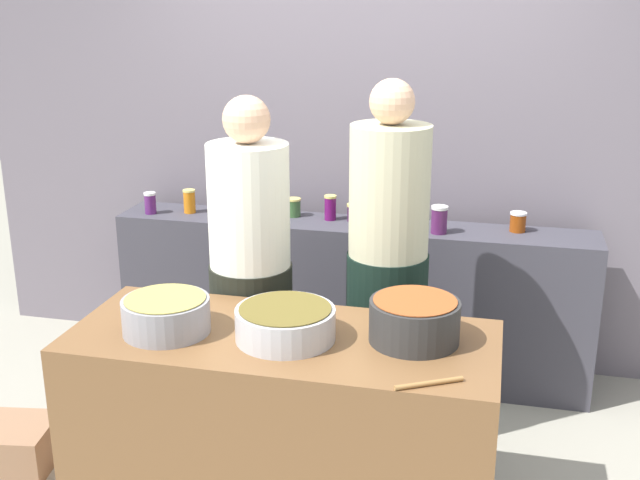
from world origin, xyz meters
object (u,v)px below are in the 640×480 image
preserve_jar_5 (379,217)px  cook_in_cap (387,289)px  cooking_pot_right (414,321)px  cook_with_tongs (251,296)px  preserve_jar_0 (150,203)px  bread_crate (7,446)px  preserve_jar_4 (355,212)px  preserve_jar_1 (189,201)px  wooden_spoon (429,383)px  cooking_pot_center (285,324)px  preserve_jar_2 (294,207)px  preserve_jar_6 (439,220)px  preserve_jar_7 (518,222)px  preserve_jar_3 (330,208)px  cooking_pot_left (166,315)px

preserve_jar_5 → cook_in_cap: (0.15, -0.64, -0.17)m
cooking_pot_right → cook_with_tongs: cook_with_tongs is taller
preserve_jar_0 → bread_crate: preserve_jar_0 is taller
preserve_jar_4 → cook_in_cap: size_ratio=0.06×
preserve_jar_1 → wooden_spoon: bearing=-47.0°
preserve_jar_0 → cooking_pot_center: preserve_jar_0 is taller
preserve_jar_0 → preserve_jar_2: preserve_jar_0 is taller
preserve_jar_2 → preserve_jar_6: size_ratio=0.71×
preserve_jar_4 → preserve_jar_7: (0.90, 0.00, 0.00)m
preserve_jar_1 → cook_with_tongs: 1.09m
preserve_jar_7 → preserve_jar_4: bearing=-179.8°
preserve_jar_0 → preserve_jar_5: (1.34, 0.02, 0.00)m
preserve_jar_6 → cooking_pot_right: size_ratio=0.43×
preserve_jar_0 → cook_in_cap: (1.49, -0.62, -0.17)m
cooking_pot_center → cook_with_tongs: 0.69m
cook_in_cap → preserve_jar_6: bearing=73.7°
cooking_pot_right → bread_crate: size_ratio=0.81×
preserve_jar_3 → cooking_pot_right: 1.52m
preserve_jar_3 → preserve_jar_7: size_ratio=1.33×
preserve_jar_2 → preserve_jar_3: size_ratio=0.75×
preserve_jar_6 → preserve_jar_3: bearing=169.4°
preserve_jar_0 → preserve_jar_3: bearing=6.3°
preserve_jar_2 → cooking_pot_center: bearing=-76.0°
preserve_jar_7 → cooking_pot_left: preserve_jar_7 is taller
wooden_spoon → cook_with_tongs: bearing=137.6°
preserve_jar_1 → preserve_jar_4: size_ratio=1.39×
wooden_spoon → bread_crate: (-1.99, 0.35, -0.76)m
wooden_spoon → bread_crate: bearing=170.0°
preserve_jar_0 → preserve_jar_5: bearing=0.7°
preserve_jar_4 → preserve_jar_7: bearing=0.2°
preserve_jar_4 → cook_with_tongs: cook_with_tongs is taller
preserve_jar_3 → wooden_spoon: bearing=-66.9°
preserve_jar_2 → cook_in_cap: 1.02m
cooking_pot_center → preserve_jar_1: bearing=124.6°
preserve_jar_1 → bread_crate: (-0.42, -1.33, -0.88)m
preserve_jar_5 → cooking_pot_center: preserve_jar_5 is taller
preserve_jar_6 → bread_crate: size_ratio=0.35×
preserve_jar_0 → cooking_pot_right: bearing=-36.8°
preserve_jar_4 → preserve_jar_5: bearing=-35.0°
cook_with_tongs → bread_crate: cook_with_tongs is taller
preserve_jar_3 → bread_crate: (-1.25, -1.38, -0.88)m
preserve_jar_3 → cook_with_tongs: (-0.18, -0.89, -0.21)m
preserve_jar_2 → preserve_jar_7: same height
cook_with_tongs → bread_crate: size_ratio=3.98×
preserve_jar_1 → preserve_jar_4: preserve_jar_1 is taller
cooking_pot_left → bread_crate: size_ratio=0.81×
preserve_jar_4 → preserve_jar_5: preserve_jar_5 is taller
preserve_jar_5 → bread_crate: 2.19m
preserve_jar_7 → cooking_pot_left: size_ratio=0.31×
preserve_jar_1 → cooking_pot_left: bearing=-71.0°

